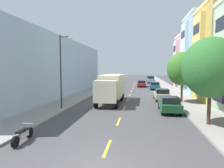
{
  "coord_description": "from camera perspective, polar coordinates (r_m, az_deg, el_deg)",
  "views": [
    {
      "loc": [
        1.66,
        -7.4,
        4.08
      ],
      "look_at": [
        -3.72,
        28.11,
        1.14
      ],
      "focal_mm": 30.76,
      "sensor_mm": 36.0,
      "label": 1
    }
  ],
  "objects": [
    {
      "name": "parked_suv_sky",
      "position": [
        54.49,
        11.45,
        1.34
      ],
      "size": [
        2.0,
        4.82,
        1.93
      ],
      "color": "#7A9EC6",
      "rests_on": "ground_plane"
    },
    {
      "name": "townhouse_fifth_rose",
      "position": [
        41.65,
        26.32,
        5.6
      ],
      "size": [
        11.89,
        7.3,
        10.59
      ],
      "color": "#CC9E9E",
      "rests_on": "ground_plane"
    },
    {
      "name": "parked_wagon_orange",
      "position": [
        41.56,
        0.07,
        0.16
      ],
      "size": [
        1.85,
        4.71,
        1.5
      ],
      "color": "orange",
      "rests_on": "ground_plane"
    },
    {
      "name": "parked_pickup_navy",
      "position": [
        61.09,
        11.19,
        1.54
      ],
      "size": [
        2.02,
        5.31,
        1.73
      ],
      "color": "navy",
      "rests_on": "ground_plane"
    },
    {
      "name": "ground_plane",
      "position": [
        37.66,
        6.04,
        -1.56
      ],
      "size": [
        160.0,
        160.0,
        0.0
      ],
      "primitive_type": "plane",
      "color": "#424244"
    },
    {
      "name": "parked_sedan_teal",
      "position": [
        38.19,
        12.62,
        -0.43
      ],
      "size": [
        1.92,
        4.55,
        1.43
      ],
      "color": "#195B60",
      "rests_on": "ground_plane"
    },
    {
      "name": "lane_centerline_dashes",
      "position": [
        32.2,
        5.59,
        -2.61
      ],
      "size": [
        0.14,
        47.2,
        0.01
      ],
      "color": "yellow",
      "rests_on": "ground_plane"
    },
    {
      "name": "street_lamp",
      "position": [
        19.36,
        -14.61,
        5.01
      ],
      "size": [
        1.35,
        0.28,
        7.1
      ],
      "color": "#38383D",
      "rests_on": "sidewalk_left"
    },
    {
      "name": "street_tree_nearest",
      "position": [
        14.88,
        27.26,
        4.35
      ],
      "size": [
        3.83,
        3.83,
        6.08
      ],
      "color": "#47331E",
      "rests_on": "sidewalk_right"
    },
    {
      "name": "parked_hatchback_burgundy",
      "position": [
        56.63,
        2.56,
        1.31
      ],
      "size": [
        1.85,
        4.05,
        1.5
      ],
      "color": "maroon",
      "rests_on": "ground_plane"
    },
    {
      "name": "parked_hatchback_forest",
      "position": [
        18.67,
        16.7,
        -5.76
      ],
      "size": [
        1.75,
        4.0,
        1.5
      ],
      "color": "#194C28",
      "rests_on": "ground_plane"
    },
    {
      "name": "delivery_box_truck",
      "position": [
        22.72,
        -0.18,
        -0.85
      ],
      "size": [
        2.47,
        8.08,
        3.29
      ],
      "color": "beige",
      "rests_on": "ground_plane"
    },
    {
      "name": "sidewalk_right",
      "position": [
        36.04,
        17.25,
        -1.91
      ],
      "size": [
        3.2,
        120.0,
        0.14
      ],
      "primitive_type": "cube",
      "color": "gray",
      "rests_on": "ground_plane"
    },
    {
      "name": "moving_red_sedan",
      "position": [
        42.99,
        8.78,
        0.19
      ],
      "size": [
        1.8,
        4.5,
        1.43
      ],
      "color": "#AD1E1E",
      "rests_on": "ground_plane"
    },
    {
      "name": "apartment_block_opposite",
      "position": [
        31.42,
        -20.73,
        4.59
      ],
      "size": [
        10.0,
        36.0,
        8.38
      ],
      "primitive_type": "cube",
      "color": "#9EB7CC",
      "rests_on": "ground_plane"
    },
    {
      "name": "sidewalk_left",
      "position": [
        36.69,
        -5.26,
        -1.61
      ],
      "size": [
        3.2,
        120.0,
        0.14
      ],
      "primitive_type": "cube",
      "color": "gray",
      "rests_on": "ground_plane"
    },
    {
      "name": "townhouse_fourth_powder_blue",
      "position": [
        34.48,
        29.53,
        7.34
      ],
      "size": [
        11.07,
        7.3,
        12.47
      ],
      "color": "#9EB7CC",
      "rests_on": "ground_plane"
    },
    {
      "name": "street_tree_second",
      "position": [
        23.71,
        20.2,
        4.25
      ],
      "size": [
        3.5,
        3.5,
        5.83
      ],
      "color": "#47331E",
      "rests_on": "sidewalk_right"
    },
    {
      "name": "parked_motorcycle",
      "position": [
        12.0,
        -24.96,
        -13.55
      ],
      "size": [
        0.62,
        2.05,
        0.9
      ],
      "color": "black",
      "rests_on": "ground_plane"
    },
    {
      "name": "parked_hatchback_champagne",
      "position": [
        25.26,
        14.55,
        -3.02
      ],
      "size": [
        1.84,
        4.04,
        1.5
      ],
      "color": "tan",
      "rests_on": "ground_plane"
    }
  ]
}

